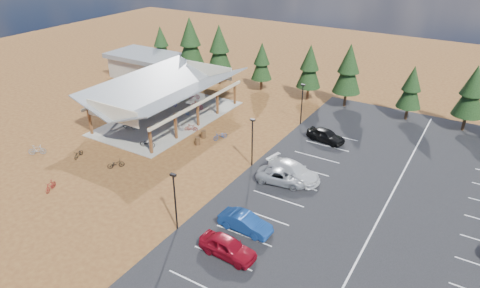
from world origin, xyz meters
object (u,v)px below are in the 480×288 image
bike_14 (220,136)px  bike_9 (37,150)px  lamp_post_0 (175,198)px  bike_12 (116,164)px  bike_15 (191,128)px  bike_3 (194,96)px  car_3 (294,171)px  trash_bin_1 (203,134)px  bike_7 (197,105)px  bike_2 (172,103)px  car_1 (245,223)px  trash_bin_0 (198,141)px  car_2 (282,176)px  car_4 (326,135)px  outbuilding (145,65)px  bike_0 (129,125)px  bike_4 (147,143)px  bike_pavilion (167,90)px  lamp_post_2 (302,101)px  bike_11 (50,186)px  bike_6 (184,112)px  bike_8 (79,154)px  bike_5 (178,126)px  bike_1 (141,115)px  car_0 (228,247)px

bike_14 → bike_9: bearing=-114.7°
lamp_post_0 → bike_12: 12.58m
lamp_post_0 → bike_15: (-10.18, 15.28, -2.50)m
bike_3 → car_3: (20.87, -12.04, 0.24)m
lamp_post_0 → bike_14: bearing=111.5°
trash_bin_1 → bike_7: (-5.70, 6.48, 0.19)m
bike_2 → bike_15: bearing=-127.6°
bike_3 → car_1: car_1 is taller
trash_bin_0 → car_2: 11.81m
car_4 → trash_bin_0: bearing=135.0°
lamp_post_0 → bike_3: 29.02m
outbuilding → bike_0: outbuilding is taller
lamp_post_0 → bike_4: (-11.73, 9.45, -2.41)m
bike_14 → bike_3: bearing=163.0°
lamp_post_0 → bike_pavilion: bearing=131.4°
bike_pavilion → trash_bin_1: size_ratio=21.56×
lamp_post_2 → bike_3: (-16.21, -0.05, -2.39)m
bike_2 → bike_11: size_ratio=1.03×
trash_bin_0 → bike_0: bike_0 is taller
outbuilding → car_2: (33.08, -17.40, -1.32)m
bike_0 → bike_6: bike_0 is taller
bike_4 → bike_9: size_ratio=0.97×
lamp_post_2 → bike_8: size_ratio=3.16×
bike_2 → bike_4: size_ratio=0.96×
bike_6 → bike_12: bearing=176.1°
bike_9 → car_2: bearing=-111.2°
bike_4 → outbuilding: bearing=24.5°
bike_0 → bike_14: 11.36m
bike_8 → lamp_post_0: bearing=-34.7°
outbuilding → car_4: outbuilding is taller
lamp_post_0 → bike_9: size_ratio=2.82×
bike_0 → bike_15: size_ratio=1.11×
bike_5 → car_4: bearing=-58.7°
bike_0 → bike_1: bearing=3.2°
bike_7 → bike_6: bearing=165.7°
trash_bin_1 → bike_1: size_ratio=0.51×
bike_6 → bike_12: size_ratio=0.90×
bike_12 → bike_15: (1.29, 10.78, 0.04)m
trash_bin_0 → bike_8: bearing=-135.1°
bike_4 → bike_15: 6.03m
car_1 → car_4: car_4 is taller
bike_6 → outbuilding: bearing=44.4°
bike_11 → bike_15: bearing=57.5°
bike_6 → car_0: bearing=-149.1°
bike_4 → bike_8: bearing=120.8°
car_1 → lamp_post_2: bearing=13.8°
bike_8 → car_3: car_3 is taller
bike_4 → bike_14: bike_4 is taller
outbuilding → bike_0: size_ratio=6.20×
trash_bin_0 → bike_3: 14.07m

